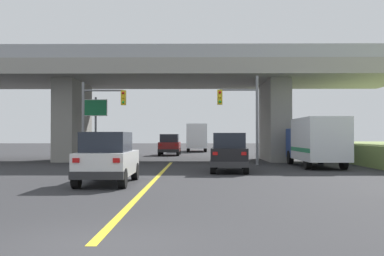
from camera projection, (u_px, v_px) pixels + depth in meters
The scene contains 11 objects.
ground at pixel (173, 160), 36.03m from camera, with size 160.00×160.00×0.00m, color #2B2B2D.
overpass_bridge at pixel (173, 85), 36.12m from camera, with size 34.70×10.40×7.90m.
lane_divider_stripe at pixel (156, 179), 20.64m from camera, with size 0.20×25.18×0.01m, color yellow.
suv_lead at pixel (108, 158), 18.45m from camera, with size 1.92×4.48×2.02m.
suv_crossing at pixel (230, 152), 24.78m from camera, with size 2.16×4.73×2.02m.
box_truck at pixel (316, 141), 28.39m from camera, with size 2.33×7.19×2.92m.
sedan_oncoming at pixel (170, 145), 45.45m from camera, with size 1.98×4.63×2.02m.
traffic_signal_nearside at pixel (244, 110), 30.40m from camera, with size 2.64×0.36×5.72m.
traffic_signal_farside at pixel (98, 111), 31.00m from camera, with size 2.90×0.36×5.38m.
highway_sign at pixel (96, 114), 33.14m from camera, with size 1.65×0.17×4.58m.
semi_truck_distant at pixel (197, 137), 56.08m from camera, with size 2.33×6.78×3.23m.
Camera 1 is at (1.82, -8.07, 1.88)m, focal length 44.42 mm.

